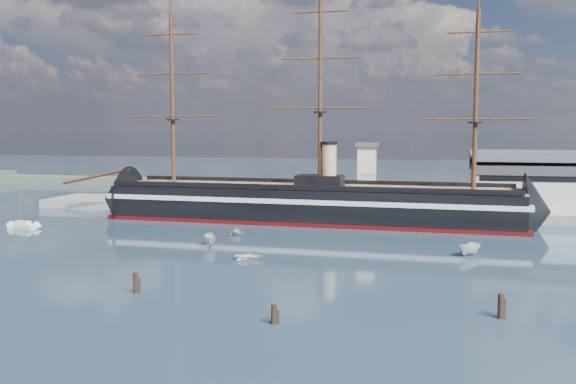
# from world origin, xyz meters

# --- Properties ---
(ground) EXTENTS (600.00, 600.00, 0.00)m
(ground) POSITION_xyz_m (0.00, 40.00, 0.00)
(ground) COLOR #1F3243
(ground) RESTS_ON ground
(quay) EXTENTS (180.00, 18.00, 2.00)m
(quay) POSITION_xyz_m (10.00, 76.00, 0.00)
(quay) COLOR slate
(quay) RESTS_ON ground
(quay_tower) EXTENTS (5.00, 5.00, 15.00)m
(quay_tower) POSITION_xyz_m (3.00, 73.00, 9.75)
(quay_tower) COLOR silver
(quay_tower) RESTS_ON ground
(shoreline) EXTENTS (120.00, 10.00, 4.00)m
(shoreline) POSITION_xyz_m (-139.23, 135.00, 1.45)
(shoreline) COLOR #3F4C38
(shoreline) RESTS_ON ground
(warship) EXTENTS (113.10, 18.74, 53.94)m
(warship) POSITION_xyz_m (-9.35, 60.00, 4.04)
(warship) COLOR black
(warship) RESTS_ON ground
(sailboat) EXTENTS (6.83, 3.93, 10.50)m
(sailboat) POSITION_xyz_m (-63.10, 37.55, 0.67)
(sailboat) COLOR silver
(sailboat) RESTS_ON ground
(motorboat_a) EXTENTS (7.06, 4.48, 2.65)m
(motorboat_a) POSITION_xyz_m (-18.59, 27.26, 0.00)
(motorboat_a) COLOR beige
(motorboat_a) RESTS_ON ground
(motorboat_b) EXTENTS (1.57, 3.13, 1.40)m
(motorboat_b) POSITION_xyz_m (-8.63, 18.15, 0.00)
(motorboat_b) COLOR white
(motorboat_b) RESTS_ON ground
(motorboat_c) EXTENTS (6.56, 5.19, 2.51)m
(motorboat_c) POSITION_xyz_m (24.77, 29.76, 0.00)
(motorboat_c) COLOR silver
(motorboat_c) RESTS_ON ground
(motorboat_d) EXTENTS (5.55, 4.53, 1.88)m
(motorboat_d) POSITION_xyz_m (-17.73, 39.40, 0.00)
(motorboat_d) COLOR silver
(motorboat_d) RESTS_ON ground
(piling_near_left) EXTENTS (0.64, 0.64, 3.28)m
(piling_near_left) POSITION_xyz_m (-16.39, -4.50, 0.00)
(piling_near_left) COLOR black
(piling_near_left) RESTS_ON ground
(piling_near_mid) EXTENTS (0.64, 0.64, 2.81)m
(piling_near_mid) POSITION_xyz_m (3.54, -12.60, 0.00)
(piling_near_mid) COLOR black
(piling_near_mid) RESTS_ON ground
(piling_near_right) EXTENTS (0.64, 0.64, 3.43)m
(piling_near_right) POSITION_xyz_m (26.74, -4.91, 0.00)
(piling_near_right) COLOR black
(piling_near_right) RESTS_ON ground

